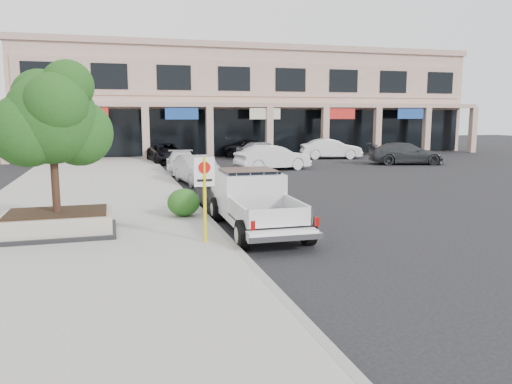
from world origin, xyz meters
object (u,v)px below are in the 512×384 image
curb_car_d (167,153)px  lot_car_b (273,158)px  planter (58,223)px  curb_car_a (223,189)px  no_parking_sign (205,187)px  lot_car_f (331,149)px  pickup_truck (257,202)px  lot_car_e (263,150)px  curb_car_c (182,162)px  planter_tree (57,120)px  lot_car_a (279,157)px  lot_car_c (406,153)px  curb_car_b (198,170)px  lot_car_d (254,149)px

curb_car_d → lot_car_b: lot_car_b is taller
planter → curb_car_a: 6.43m
no_parking_sign → curb_car_a: bearing=72.4°
no_parking_sign → lot_car_f: no_parking_sign is taller
planter → no_parking_sign: size_ratio=1.39×
pickup_truck → lot_car_e: (7.34, 23.69, -0.17)m
no_parking_sign → curb_car_c: size_ratio=0.50×
curb_car_c → curb_car_a: bearing=-84.5°
curb_car_d → lot_car_e: size_ratio=1.18×
planter_tree → curb_car_c: 16.33m
curb_car_d → lot_car_e: 7.75m
curb_car_d → lot_car_a: 8.48m
planter_tree → lot_car_f: 28.77m
planter_tree → no_parking_sign: (3.78, -2.14, -1.78)m
no_parking_sign → curb_car_c: (1.71, 17.27, -0.97)m
curb_car_d → lot_car_c: (16.39, -5.50, 0.06)m
planter_tree → curb_car_b: 11.92m
no_parking_sign → lot_car_b: bearing=66.5°
curb_car_d → lot_car_d: 8.28m
lot_car_b → lot_car_f: bearing=-58.1°
planter_tree → curb_car_b: planter_tree is taller
lot_car_a → pickup_truck: bearing=149.2°
planter_tree → lot_car_a: planter_tree is taller
no_parking_sign → curb_car_b: size_ratio=0.52×
lot_car_c → lot_car_b: bearing=110.2°
planter → pickup_truck: (5.77, -0.62, 0.43)m
lot_car_d → curb_car_b: bearing=174.3°
no_parking_sign → lot_car_a: no_parking_sign is taller
lot_car_c → lot_car_f: size_ratio=1.10×
planter → curb_car_b: curb_car_b is taller
planter_tree → lot_car_e: bearing=60.5°
planter → lot_car_e: size_ratio=0.74×
no_parking_sign → lot_car_d: size_ratio=0.46×
curb_car_b → lot_car_f: bearing=35.3°
lot_car_b → lot_car_e: (1.64, 7.66, -0.06)m
pickup_truck → lot_car_c: bearing=47.7°
planter → pickup_truck: 5.82m
lot_car_e → lot_car_f: lot_car_f is taller
pickup_truck → lot_car_a: 18.99m
planter → lot_car_f: size_ratio=0.66×
lot_car_a → lot_car_d: size_ratio=0.81×
no_parking_sign → curb_car_a: no_parking_sign is taller
lot_car_b → lot_car_d: (1.53, 9.88, -0.10)m
no_parking_sign → lot_car_e: (9.20, 25.05, -0.89)m
curb_car_c → curb_car_b: bearing=-82.5°
lot_car_b → lot_car_f: (7.11, 6.66, -0.01)m
lot_car_a → lot_car_c: (9.36, -0.74, 0.08)m
curb_car_c → lot_car_b: size_ratio=0.94×
lot_car_c → lot_car_e: 10.98m
no_parking_sign → curb_car_d: (1.54, 23.88, -0.92)m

